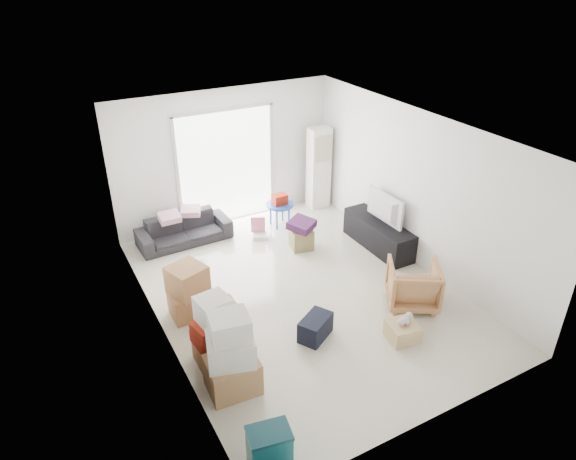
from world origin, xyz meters
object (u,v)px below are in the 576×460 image
(ac_tower, at_px, (319,168))
(tv_console, at_px, (378,234))
(ottoman, at_px, (301,239))
(television, at_px, (380,219))
(kids_table, at_px, (280,203))
(armchair, at_px, (413,283))
(sofa, at_px, (184,226))
(wood_crate, at_px, (402,332))
(storage_bins, at_px, (269,449))

(ac_tower, height_order, tv_console, ac_tower)
(ottoman, bearing_deg, television, -27.45)
(kids_table, bearing_deg, ac_tower, 19.64)
(television, bearing_deg, armchair, 159.26)
(sofa, xyz_separation_m, armchair, (2.50, -3.60, 0.05))
(sofa, height_order, kids_table, sofa)
(television, xyz_separation_m, wood_crate, (-1.30, -2.28, -0.46))
(ac_tower, relative_size, wood_crate, 4.36)
(ottoman, height_order, wood_crate, ottoman)
(armchair, height_order, ottoman, armchair)
(kids_table, bearing_deg, ottoman, -94.02)
(sofa, distance_m, kids_table, 1.94)
(armchair, height_order, kids_table, armchair)
(tv_console, relative_size, storage_bins, 2.99)
(television, distance_m, ottoman, 1.49)
(sofa, distance_m, ottoman, 2.24)
(ottoman, bearing_deg, armchair, -74.31)
(tv_console, relative_size, kids_table, 2.37)
(ottoman, bearing_deg, sofa, 145.57)
(storage_bins, distance_m, wood_crate, 2.77)
(wood_crate, bearing_deg, television, 60.25)
(ac_tower, relative_size, kids_table, 2.59)
(sofa, xyz_separation_m, ottoman, (1.85, -1.26, -0.15))
(tv_console, distance_m, ottoman, 1.44)
(sofa, relative_size, wood_crate, 4.36)
(armchair, xyz_separation_m, kids_table, (-0.59, 3.34, 0.10))
(storage_bins, bearing_deg, sofa, 81.39)
(tv_console, distance_m, armchair, 1.79)
(ottoman, bearing_deg, tv_console, -27.45)
(ac_tower, distance_m, ottoman, 1.99)
(ac_tower, bearing_deg, television, -88.62)
(television, relative_size, kids_table, 1.40)
(tv_console, distance_m, sofa, 3.67)
(ac_tower, bearing_deg, tv_console, -88.62)
(ac_tower, height_order, ottoman, ac_tower)
(kids_table, xyz_separation_m, wood_crate, (-0.10, -3.94, -0.35))
(armchair, bearing_deg, tv_console, -78.37)
(ottoman, bearing_deg, wood_crate, -90.53)
(ac_tower, xyz_separation_m, sofa, (-3.07, -0.15, -0.53))
(armchair, relative_size, kids_table, 1.15)
(tv_console, distance_m, wood_crate, 2.63)
(tv_console, distance_m, storage_bins, 5.06)
(tv_console, bearing_deg, storage_bins, -140.44)
(television, distance_m, kids_table, 2.06)
(sofa, relative_size, ottoman, 4.53)
(sofa, relative_size, kids_table, 2.59)
(ac_tower, height_order, television, ac_tower)
(sofa, bearing_deg, ottoman, -36.16)
(ac_tower, relative_size, sofa, 1.00)
(tv_console, height_order, sofa, sofa)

